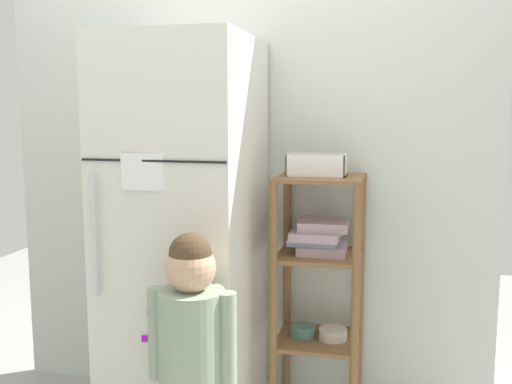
# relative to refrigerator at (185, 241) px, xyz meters

# --- Properties ---
(kitchen_wall_back) EXTENTS (2.37, 0.03, 2.24)m
(kitchen_wall_back) POSITION_rel_refrigerator_xyz_m (0.16, 0.36, 0.25)
(kitchen_wall_back) COLOR silver
(kitchen_wall_back) RESTS_ON ground
(refrigerator) EXTENTS (0.59, 0.70, 1.74)m
(refrigerator) POSITION_rel_refrigerator_xyz_m (0.00, 0.00, 0.00)
(refrigerator) COLOR silver
(refrigerator) RESTS_ON ground
(child_standing) EXTENTS (0.33, 0.24, 1.02)m
(child_standing) POSITION_rel_refrigerator_xyz_m (0.20, -0.48, -0.25)
(child_standing) COLOR #344C3A
(child_standing) RESTS_ON ground
(pantry_shelf_unit) EXTENTS (0.38, 0.36, 1.15)m
(pantry_shelf_unit) POSITION_rel_refrigerator_xyz_m (0.57, 0.16, -0.14)
(pantry_shelf_unit) COLOR brown
(pantry_shelf_unit) RESTS_ON ground
(fruit_bin) EXTENTS (0.25, 0.15, 0.09)m
(fruit_bin) POSITION_rel_refrigerator_xyz_m (0.55, 0.16, 0.32)
(fruit_bin) COLOR white
(fruit_bin) RESTS_ON pantry_shelf_unit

